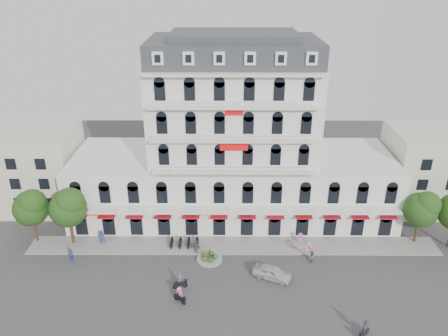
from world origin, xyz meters
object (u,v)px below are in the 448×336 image
rider_west (180,282)px  rider_northeast (365,328)px  parked_car (272,272)px  rider_center (179,295)px  balloon_vendor (310,253)px

rider_west → rider_northeast: size_ratio=0.86×
rider_northeast → parked_car: bearing=-91.5°
parked_car → rider_center: bearing=136.0°
rider_west → balloon_vendor: bearing=2.0°
rider_northeast → rider_west: bearing=-64.8°
parked_car → rider_northeast: (8.17, -8.95, 0.37)m
rider_west → rider_northeast: rider_northeast is taller
rider_northeast → balloon_vendor: (-3.22, 12.12, 0.12)m
rider_west → rider_northeast: (18.74, -7.18, 0.30)m
rider_center → rider_northeast: bearing=23.8°
balloon_vendor → rider_northeast: bearing=-75.1°
rider_west → rider_center: bearing=-101.8°
parked_car → rider_center: (-10.42, -4.11, 0.26)m
rider_center → rider_west: bearing=132.3°
parked_car → rider_west: (-10.58, -1.77, 0.07)m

